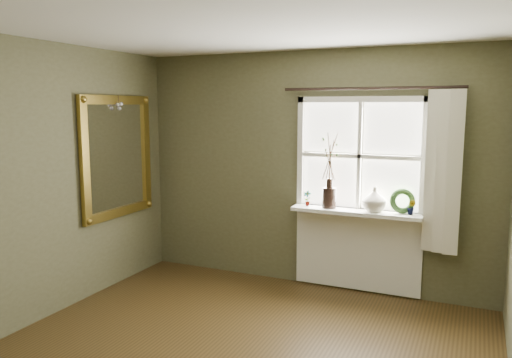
{
  "coord_description": "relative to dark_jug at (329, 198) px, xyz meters",
  "views": [
    {
      "loc": [
        1.68,
        -2.99,
        2.0
      ],
      "look_at": [
        -0.34,
        1.55,
        1.27
      ],
      "focal_mm": 35.0,
      "sensor_mm": 36.0,
      "label": 1
    }
  ],
  "objects": [
    {
      "name": "dark_jug",
      "position": [
        0.0,
        0.0,
        0.0
      ],
      "size": [
        0.17,
        0.17,
        0.22
      ],
      "primitive_type": "cylinder",
      "rotation": [
        0.0,
        0.0,
        -0.18
      ],
      "color": "black",
      "rests_on": "window_sill"
    },
    {
      "name": "curtain",
      "position": [
        1.13,
        0.01,
        0.34
      ],
      "size": [
        0.36,
        0.12,
        1.59
      ],
      "primitive_type": "cube",
      "color": "beige",
      "rests_on": "wall_back"
    },
    {
      "name": "window_frame",
      "position": [
        0.29,
        0.11,
        0.45
      ],
      "size": [
        1.36,
        0.06,
        1.24
      ],
      "color": "white",
      "rests_on": "wall_back"
    },
    {
      "name": "ceiling",
      "position": [
        -0.26,
        -2.12,
        1.57
      ],
      "size": [
        4.5,
        4.5,
        0.0
      ],
      "primitive_type": "plane",
      "color": "silver",
      "rests_on": "ground"
    },
    {
      "name": "curtain_rod",
      "position": [
        0.39,
        0.05,
        1.15
      ],
      "size": [
        1.84,
        0.03,
        0.03
      ],
      "primitive_type": "cylinder",
      "rotation": [
        0.0,
        1.57,
        0.0
      ],
      "color": "black",
      "rests_on": "wall_back"
    },
    {
      "name": "wall_left",
      "position": [
        -2.31,
        -2.12,
        0.27
      ],
      "size": [
        0.1,
        4.5,
        2.6
      ],
      "primitive_type": "cube",
      "color": "brown",
      "rests_on": "ground"
    },
    {
      "name": "window_apron",
      "position": [
        0.29,
        0.11,
        -0.57
      ],
      "size": [
        1.36,
        0.04,
        0.88
      ],
      "primitive_type": "cube",
      "color": "white",
      "rests_on": "ground"
    },
    {
      "name": "gilt_mirror",
      "position": [
        -2.23,
        -0.71,
        0.42
      ],
      "size": [
        0.1,
        1.13,
        1.34
      ],
      "color": "white",
      "rests_on": "wall_left"
    },
    {
      "name": "wreath",
      "position": [
        0.75,
        0.04,
        -0.01
      ],
      "size": [
        0.28,
        0.2,
        0.27
      ],
      "primitive_type": "torus",
      "rotation": [
        1.36,
        0.0,
        0.36
      ],
      "color": "#2B4A21",
      "rests_on": "window_sill"
    },
    {
      "name": "potted_plant_left",
      "position": [
        -0.25,
        0.0,
        -0.02
      ],
      "size": [
        0.09,
        0.06,
        0.17
      ],
      "primitive_type": "imported",
      "rotation": [
        0.0,
        0.0,
        -0.03
      ],
      "color": "#2B4A21",
      "rests_on": "window_sill"
    },
    {
      "name": "potted_plant_right",
      "position": [
        0.85,
        0.0,
        -0.03
      ],
      "size": [
        0.1,
        0.09,
        0.16
      ],
      "primitive_type": "imported",
      "rotation": [
        0.0,
        0.0,
        -0.29
      ],
      "color": "#2B4A21",
      "rests_on": "window_sill"
    },
    {
      "name": "cream_vase",
      "position": [
        0.48,
        0.0,
        0.02
      ],
      "size": [
        0.26,
        0.26,
        0.26
      ],
      "primitive_type": "imported",
      "rotation": [
        0.0,
        0.0,
        0.07
      ],
      "color": "beige",
      "rests_on": "window_sill"
    },
    {
      "name": "window_sill",
      "position": [
        0.29,
        0.0,
        -0.13
      ],
      "size": [
        1.36,
        0.26,
        0.04
      ],
      "primitive_type": "cube",
      "color": "white",
      "rests_on": "wall_back"
    },
    {
      "name": "wall_back",
      "position": [
        -0.26,
        0.18,
        0.27
      ],
      "size": [
        4.0,
        0.1,
        2.6
      ],
      "primitive_type": "cube",
      "color": "brown",
      "rests_on": "ground"
    }
  ]
}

